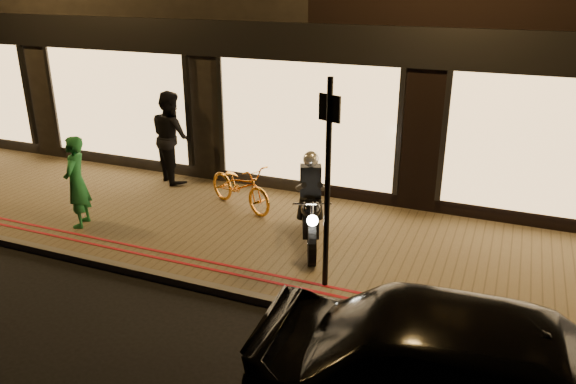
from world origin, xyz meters
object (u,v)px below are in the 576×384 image
at_px(sign_post, 328,176).
at_px(person_green, 76,182).
at_px(motorcycle, 311,210).
at_px(bicycle_gold, 240,186).

distance_m(sign_post, person_green, 4.81).
bearing_deg(sign_post, motorcycle, 119.74).
distance_m(bicycle_gold, person_green, 2.93).
distance_m(sign_post, bicycle_gold, 3.47).
bearing_deg(motorcycle, sign_post, -82.58).
xyz_separation_m(motorcycle, bicycle_gold, (-1.79, 0.98, -0.17)).
bearing_deg(motorcycle, bicycle_gold, 128.97).
relative_size(motorcycle, bicycle_gold, 1.08).
distance_m(motorcycle, person_green, 4.15).
bearing_deg(sign_post, person_green, 176.14).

